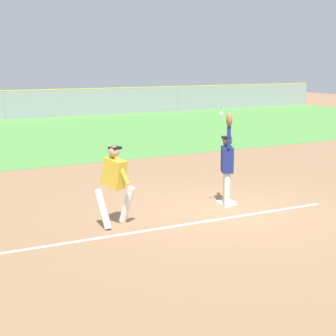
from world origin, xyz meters
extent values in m
plane|color=#936D4C|center=(0.00, 0.00, 0.00)|extent=(73.80, 73.80, 0.00)
cube|color=#549342|center=(0.00, 15.24, 0.01)|extent=(47.92, 15.95, 0.01)
cube|color=white|center=(-3.65, -0.39, 0.00)|extent=(12.00, 0.40, 0.01)
cube|color=white|center=(0.35, 0.51, 0.04)|extent=(0.40, 0.40, 0.08)
cylinder|color=silver|center=(0.30, 0.46, 0.42)|extent=(0.20, 0.20, 0.85)
cylinder|color=silver|center=(0.20, 0.28, 0.42)|extent=(0.20, 0.20, 0.85)
cube|color=navy|center=(0.25, 0.37, 1.15)|extent=(0.44, 0.51, 0.60)
sphere|color=brown|center=(0.25, 0.37, 1.60)|extent=(0.31, 0.31, 0.23)
cube|color=black|center=(0.22, 0.39, 1.68)|extent=(0.29, 0.28, 0.05)
cylinder|color=navy|center=(0.14, 0.18, 1.76)|extent=(0.12, 0.12, 0.62)
cylinder|color=navy|center=(0.35, 0.57, 1.45)|extent=(0.37, 0.59, 0.09)
ellipsoid|color=brown|center=(0.14, 0.18, 2.12)|extent=(0.26, 0.31, 0.32)
cylinder|color=white|center=(-2.45, 0.22, 0.42)|extent=(0.30, 0.46, 0.85)
cylinder|color=white|center=(-3.03, 0.15, 0.42)|extent=(0.30, 0.46, 0.85)
cube|color=gold|center=(-2.74, 0.19, 1.15)|extent=(0.44, 0.58, 0.66)
sphere|color=tan|center=(-2.74, 0.19, 1.60)|extent=(0.30, 0.30, 0.23)
cube|color=black|center=(-2.71, 0.20, 1.68)|extent=(0.28, 0.27, 0.05)
cylinder|color=gold|center=(-2.82, 0.39, 1.23)|extent=(0.23, 0.41, 0.58)
cylinder|color=gold|center=(-2.66, -0.02, 1.23)|extent=(0.23, 0.41, 0.58)
sphere|color=white|center=(-0.15, 0.08, 2.29)|extent=(0.07, 0.07, 0.07)
cube|color=#93999E|center=(0.00, 23.22, 0.84)|extent=(47.92, 0.06, 1.69)
cylinder|color=yellow|center=(0.00, 23.22, 1.72)|extent=(47.92, 0.06, 0.06)
cylinder|color=gray|center=(0.00, 23.22, 0.84)|extent=(0.08, 0.08, 1.69)
cylinder|color=gray|center=(11.98, 23.22, 0.84)|extent=(0.08, 0.08, 1.69)
cylinder|color=gray|center=(23.96, 23.22, 0.84)|extent=(0.08, 0.08, 1.69)
cube|color=black|center=(1.33, 26.82, 0.57)|extent=(4.46, 2.05, 0.55)
cube|color=#2D333D|center=(1.33, 26.82, 1.05)|extent=(2.26, 1.82, 0.40)
cylinder|color=black|center=(2.81, 27.72, 0.30)|extent=(0.61, 0.24, 0.60)
cylinder|color=black|center=(2.75, 25.82, 0.30)|extent=(0.61, 0.24, 0.60)
cube|color=tan|center=(7.64, 27.18, 0.57)|extent=(4.54, 2.25, 0.55)
cube|color=#2D333D|center=(7.64, 27.18, 1.05)|extent=(2.33, 1.92, 0.40)
cylinder|color=black|center=(9.17, 28.01, 0.30)|extent=(0.62, 0.27, 0.60)
cylinder|color=black|center=(9.01, 26.11, 0.30)|extent=(0.62, 0.27, 0.60)
cylinder|color=black|center=(6.27, 28.24, 0.30)|extent=(0.62, 0.27, 0.60)
cylinder|color=black|center=(6.12, 26.35, 0.30)|extent=(0.62, 0.27, 0.60)
camera|label=1|loc=(-7.08, -10.02, 3.44)|focal=57.83mm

